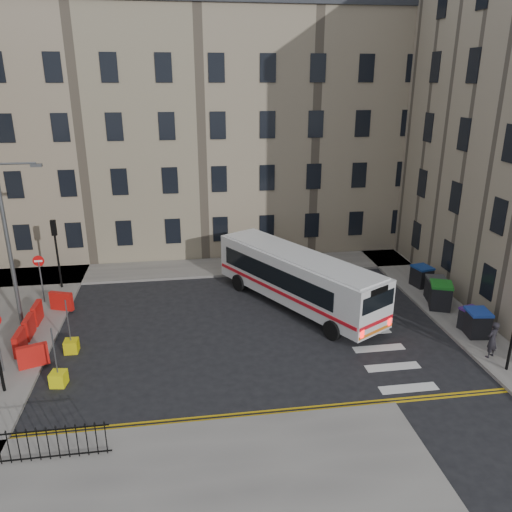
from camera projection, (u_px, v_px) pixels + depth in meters
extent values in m
plane|color=black|center=(282.00, 326.00, 25.15)|extent=(120.00, 120.00, 0.00)
cube|color=slate|center=(166.00, 270.00, 32.31)|extent=(36.00, 3.20, 0.15)
cube|color=slate|center=(416.00, 284.00, 30.09)|extent=(2.40, 26.00, 0.15)
cube|color=slate|center=(117.00, 496.00, 14.84)|extent=(20.00, 6.00, 0.15)
cube|color=gray|center=(147.00, 134.00, 35.93)|extent=(38.00, 10.50, 16.00)
cube|color=black|center=(137.00, 1.00, 33.04)|extent=(38.30, 10.80, 1.20)
cylinder|color=black|center=(58.00, 262.00, 28.96)|extent=(0.12, 0.12, 3.20)
cube|color=black|center=(54.00, 228.00, 28.27)|extent=(0.28, 0.22, 0.90)
cylinder|color=#595B5E|center=(9.00, 248.00, 23.82)|extent=(0.20, 0.20, 8.00)
cylinder|color=#595B5E|center=(42.00, 282.00, 27.16)|extent=(0.08, 0.08, 2.40)
cube|color=red|center=(38.00, 256.00, 26.66)|extent=(0.60, 0.04, 0.60)
cube|color=red|center=(20.00, 342.00, 22.31)|extent=(0.25, 1.25, 1.00)
cube|color=red|center=(29.00, 327.00, 23.71)|extent=(0.25, 1.25, 1.00)
cube|color=red|center=(37.00, 313.00, 25.11)|extent=(0.25, 1.25, 1.00)
cube|color=red|center=(61.00, 301.00, 26.44)|extent=(1.26, 0.66, 1.00)
cube|color=red|center=(33.00, 356.00, 21.23)|extent=(1.26, 0.66, 1.00)
cube|color=silver|center=(297.00, 277.00, 26.85)|extent=(7.52, 10.62, 2.46)
cube|color=black|center=(274.00, 276.00, 26.42)|extent=(4.36, 7.54, 0.98)
cube|color=black|center=(307.00, 266.00, 27.87)|extent=(4.36, 7.54, 0.98)
cube|color=black|center=(237.00, 247.00, 30.78)|extent=(1.91, 1.13, 1.08)
cube|color=black|center=(378.00, 302.00, 22.68)|extent=(1.91, 1.13, 0.79)
cube|color=red|center=(279.00, 292.00, 26.32)|extent=(5.33, 9.24, 0.18)
cube|color=red|center=(313.00, 281.00, 27.78)|extent=(5.33, 9.24, 0.18)
cube|color=#FF0C0C|center=(362.00, 334.00, 22.54)|extent=(0.21, 0.15, 0.39)
cube|color=#FF0C0C|center=(390.00, 322.00, 23.69)|extent=(0.21, 0.15, 0.39)
cylinder|color=black|center=(239.00, 283.00, 29.24)|extent=(0.73, 0.99, 0.98)
cylinder|color=black|center=(271.00, 273.00, 30.67)|extent=(0.73, 0.99, 0.98)
cylinder|color=black|center=(332.00, 330.00, 23.71)|extent=(0.73, 0.99, 0.98)
cylinder|color=black|center=(366.00, 316.00, 25.14)|extent=(0.73, 0.99, 0.98)
cube|color=black|center=(477.00, 324.00, 23.81)|extent=(1.09, 1.22, 1.16)
cube|color=#1C3B9B|center=(479.00, 312.00, 23.60)|extent=(1.14, 1.27, 0.12)
cube|color=black|center=(472.00, 321.00, 24.27)|extent=(1.08, 1.17, 1.02)
cube|color=#431C6B|center=(473.00, 310.00, 24.08)|extent=(1.14, 1.23, 0.11)
cube|color=black|center=(440.00, 297.00, 26.66)|extent=(1.43, 1.52, 1.27)
cube|color=#19731E|center=(442.00, 285.00, 26.42)|extent=(1.50, 1.59, 0.13)
cube|color=black|center=(436.00, 290.00, 27.65)|extent=(1.19, 1.30, 1.17)
cube|color=#343436|center=(437.00, 279.00, 27.43)|extent=(1.25, 1.36, 0.12)
cube|color=black|center=(421.00, 277.00, 29.51)|extent=(1.13, 1.23, 1.10)
cube|color=navy|center=(423.00, 267.00, 29.30)|extent=(1.18, 1.29, 0.12)
imported|color=black|center=(492.00, 340.00, 21.83)|extent=(0.73, 0.63, 1.70)
cube|color=#D1BE0B|center=(72.00, 346.00, 22.70)|extent=(0.61, 0.61, 0.60)
cube|color=yellow|center=(59.00, 379.00, 20.23)|extent=(0.68, 0.68, 0.60)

